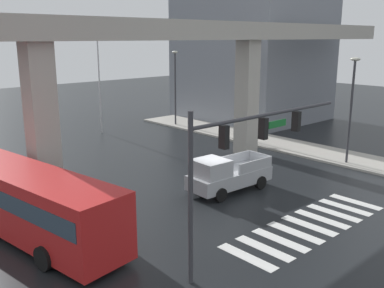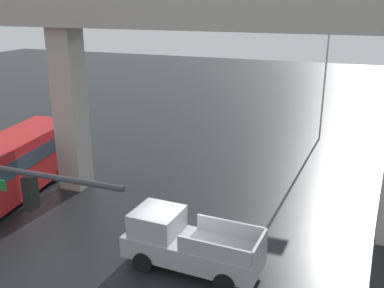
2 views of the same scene
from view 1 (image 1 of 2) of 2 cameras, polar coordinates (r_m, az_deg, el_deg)
ground_plane at (r=24.80m, az=2.91°, el=-6.24°), size 120.00×120.00×0.00m
crosswalk_stripes at (r=21.23m, az=15.09°, el=-10.29°), size 9.35×2.80×0.01m
elevated_overpass at (r=26.58m, az=-3.83°, el=12.84°), size 49.43×2.12×9.53m
sidewalk_east at (r=34.82m, az=14.28°, el=-0.60°), size 4.00×36.00×0.15m
pickup_truck at (r=24.50m, az=4.50°, el=-4.08°), size 5.18×2.26×2.08m
city_bus at (r=20.15m, az=-20.69°, el=-6.80°), size 4.03×11.05×2.99m
traffic_signal_mast at (r=16.29m, az=6.78°, el=-0.31°), size 8.69×0.32×6.20m
street_lamp_near_corner at (r=30.83m, az=20.24°, el=5.63°), size 0.44×0.70×7.24m
street_lamp_mid_block at (r=35.63m, az=7.72°, el=7.37°), size 0.44×0.70×7.24m
street_lamp_far_north at (r=42.28m, az=-2.22°, el=8.49°), size 0.44×0.70×7.24m
flagpole at (r=39.88m, az=-11.99°, el=9.10°), size 1.16×0.12×9.26m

